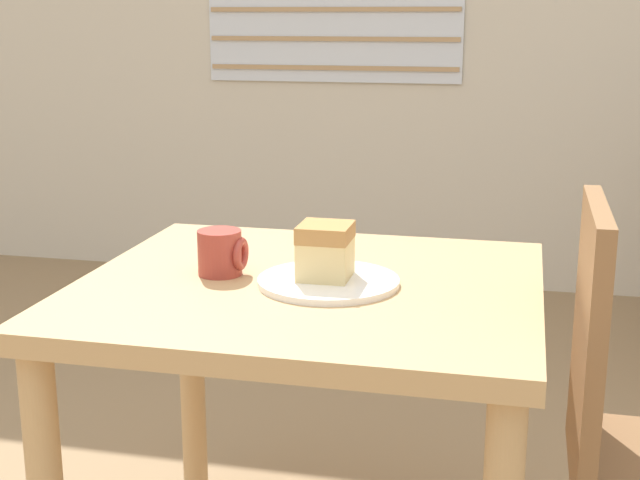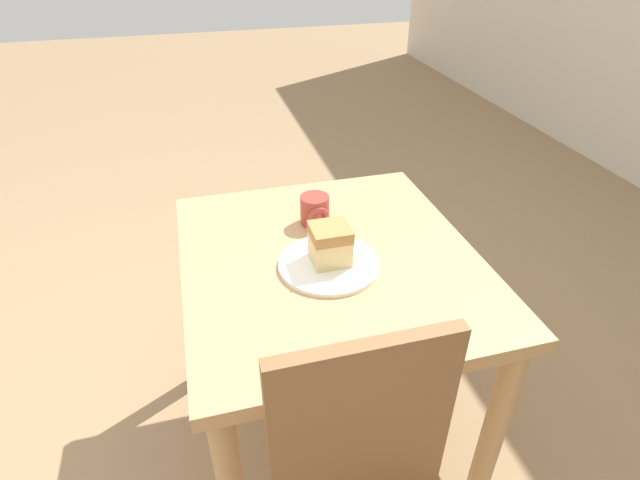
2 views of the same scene
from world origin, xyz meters
The scene contains 4 objects.
dining_table_near centered at (-0.03, 0.56, 0.61)m, with size 0.86×0.78×0.73m.
plate centered at (0.01, 0.54, 0.74)m, with size 0.26×0.26×0.01m.
cake_slice centered at (0.00, 0.55, 0.79)m, with size 0.09×0.10×0.10m.
coffee_mug centered at (-0.21, 0.56, 0.77)m, with size 0.09×0.08×0.09m.
Camera 1 is at (0.35, -0.99, 1.21)m, focal length 50.00 mm.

